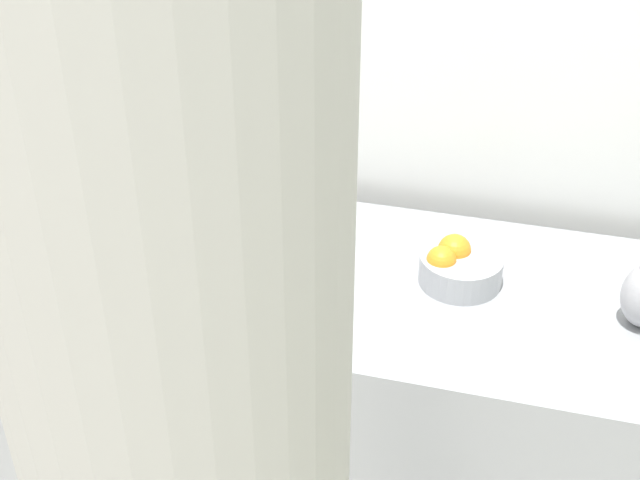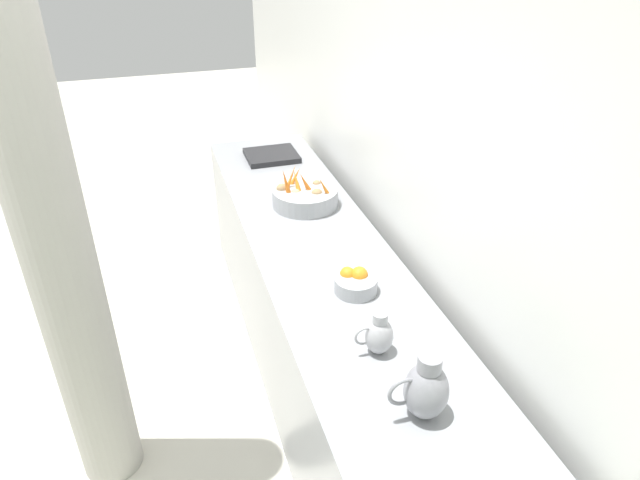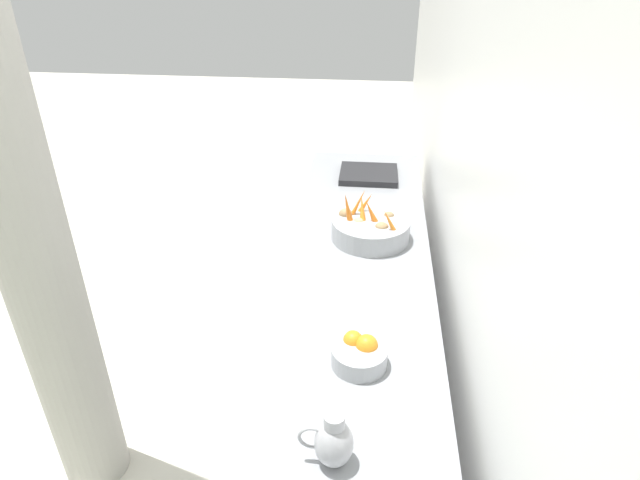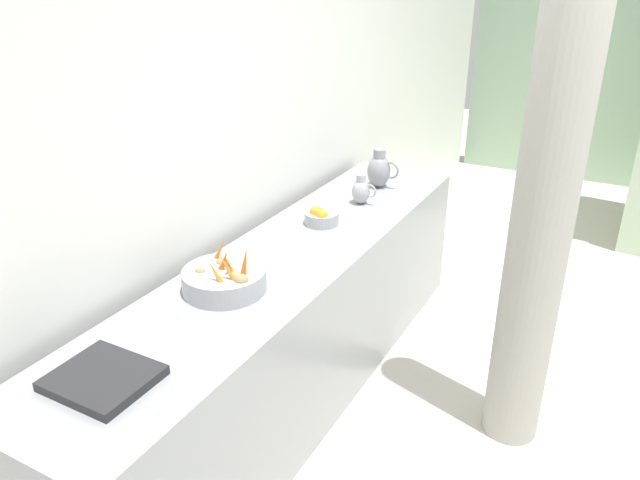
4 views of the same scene
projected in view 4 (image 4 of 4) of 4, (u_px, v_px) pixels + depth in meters
ground_plane at (584, 453)px, 2.99m from camera, size 14.85×14.85×0.00m
tile_wall_left at (265, 99)px, 3.40m from camera, size 0.10×7.97×3.00m
prep_counter at (291, 325)px, 3.25m from camera, size 0.67×3.18×0.86m
vegetable_colander at (225, 279)px, 2.69m from camera, size 0.37×0.37×0.24m
orange_bowl at (321, 217)px, 3.39m from camera, size 0.19×0.19×0.11m
metal_pitcher_tall at (379, 170)px, 3.94m from camera, size 0.21×0.15×0.25m
metal_pitcher_short at (361, 191)px, 3.67m from camera, size 0.15×0.11×0.18m
counter_sink_basin at (103, 378)px, 2.11m from camera, size 0.34×0.30×0.04m
support_column at (554, 145)px, 2.53m from camera, size 0.27×0.27×3.00m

